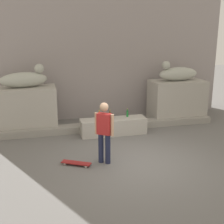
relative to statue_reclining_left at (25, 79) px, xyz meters
name	(u,v)px	position (x,y,z in m)	size (l,w,h in m)	color
ground_plane	(134,161)	(2.85, -3.40, -1.85)	(40.00, 40.00, 0.00)	#605E5B
facade_wall	(98,44)	(2.85, 1.36, 1.07)	(10.29, 0.60, 5.83)	gray
pedestal_left	(26,109)	(-0.04, -0.01, -1.06)	(2.11, 1.14, 1.56)	#A39E93
pedestal_right	(177,100)	(5.73, -0.01, -1.06)	(2.11, 1.14, 1.56)	#A39E93
statue_reclining_left	(25,79)	(0.00, 0.00, 0.00)	(1.67, 0.83, 0.78)	#ABAEA0
statue_reclining_right	(177,73)	(5.69, -0.01, 0.00)	(1.64, 0.69, 0.78)	#ABAEA0
ledge_block	(113,126)	(2.85, -1.14, -1.57)	(2.24, 0.63, 0.55)	#A39E93
skater	(104,130)	(2.04, -3.32, -0.92)	(0.46, 0.37, 1.67)	#1E233F
skateboard	(76,163)	(1.27, -3.30, -1.78)	(0.79, 0.57, 0.08)	maroon
bottle_green	(127,113)	(3.38, -1.03, -1.18)	(0.07, 0.07, 0.29)	#1E722D
bottle_orange	(99,115)	(2.37, -1.10, -1.16)	(0.07, 0.07, 0.33)	orange
bottle_clear	(99,115)	(2.39, -0.94, -1.19)	(0.06, 0.06, 0.26)	silver
bottle_brown	(110,115)	(2.71, -1.17, -1.16)	(0.07, 0.07, 0.32)	#593314
stair_step	(110,126)	(2.85, -0.60, -1.73)	(7.87, 0.50, 0.24)	gray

